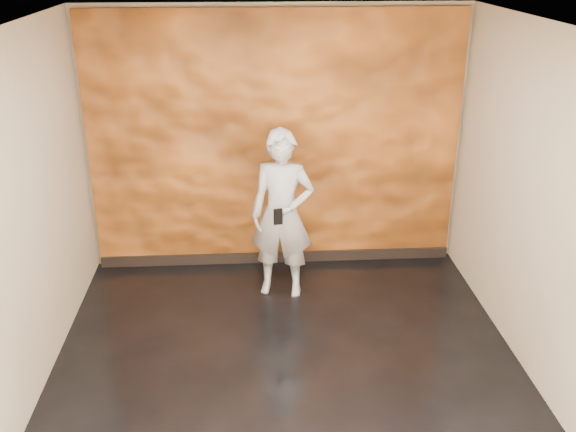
# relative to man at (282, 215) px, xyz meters

# --- Properties ---
(room) EXTENTS (4.02, 4.02, 2.81)m
(room) POSITION_rel_man_xyz_m (-0.03, -1.26, 0.54)
(room) COLOR black
(room) RESTS_ON ground
(feature_wall) EXTENTS (3.90, 0.06, 2.75)m
(feature_wall) POSITION_rel_man_xyz_m (-0.03, 0.70, 0.52)
(feature_wall) COLOR orange
(feature_wall) RESTS_ON ground
(baseboard) EXTENTS (3.90, 0.04, 0.12)m
(baseboard) POSITION_rel_man_xyz_m (-0.03, 0.66, -0.80)
(baseboard) COLOR black
(baseboard) RESTS_ON ground
(man) EXTENTS (0.69, 0.53, 1.72)m
(man) POSITION_rel_man_xyz_m (0.00, 0.00, 0.00)
(man) COLOR #A4A9B4
(man) RESTS_ON ground
(phone) EXTENTS (0.09, 0.03, 0.16)m
(phone) POSITION_rel_man_xyz_m (-0.05, -0.27, 0.10)
(phone) COLOR black
(phone) RESTS_ON man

